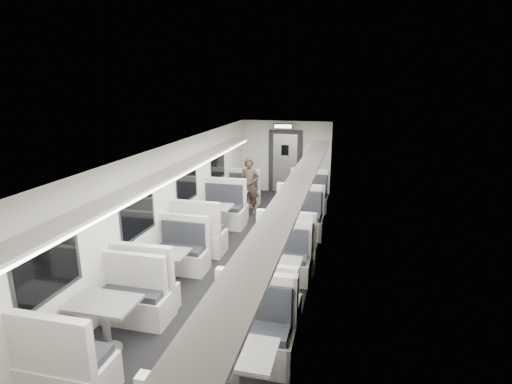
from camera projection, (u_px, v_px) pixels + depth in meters
The scene contains 19 objects.
room at pixel (235, 211), 7.71m from camera, with size 3.24×12.24×2.64m.
booth_left_a at pixel (236, 200), 11.40m from camera, with size 1.00×2.02×1.08m.
booth_left_b at pixel (212, 222), 9.48m from camera, with size 1.13×2.30×1.23m.
booth_left_c at pixel (165, 270), 7.14m from camera, with size 1.01×2.05×1.10m.
booth_left_d at pixel (106, 326), 5.46m from camera, with size 1.08×2.19×1.17m.
booth_right_a at pixel (305, 205), 10.77m from camera, with size 1.10×2.23×1.19m.
booth_right_b at pixel (294, 233), 8.77m from camera, with size 1.15×2.34×1.25m.
booth_right_c at pixel (275, 280), 6.77m from camera, with size 1.02×2.06×1.10m.
booth_right_d at pixel (235, 378), 4.47m from camera, with size 1.11×2.25×1.20m.
passenger at pixel (249, 186), 11.17m from camera, with size 0.59×0.39×1.61m, color black.
window_a at pixel (218, 166), 11.19m from camera, with size 0.02×1.18×0.84m, color black.
window_b at pixel (187, 185), 9.13m from camera, with size 0.02×1.18×0.84m, color black.
window_c at pixel (138, 214), 7.07m from camera, with size 0.02×1.18×0.84m, color black.
window_d at pixel (49, 269), 5.00m from camera, with size 0.02×1.18×0.84m, color black.
luggage_rack_left at pixel (166, 175), 7.52m from camera, with size 0.46×10.40×0.09m.
luggage_rack_right at pixel (298, 183), 6.96m from camera, with size 0.46×10.40×0.09m.
vestibule_door at pixel (285, 162), 13.32m from camera, with size 1.10×0.13×2.10m.
exit_sign at pixel (283, 126), 12.53m from camera, with size 0.62×0.12×0.16m.
wall_notice at pixel (308, 149), 13.01m from camera, with size 0.32×0.02×0.40m, color silver.
Camera 1 is at (2.11, -7.04, 3.60)m, focal length 28.00 mm.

